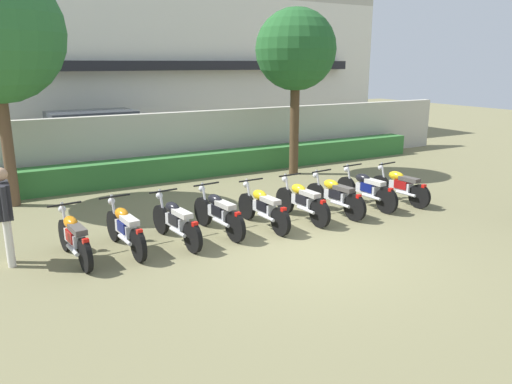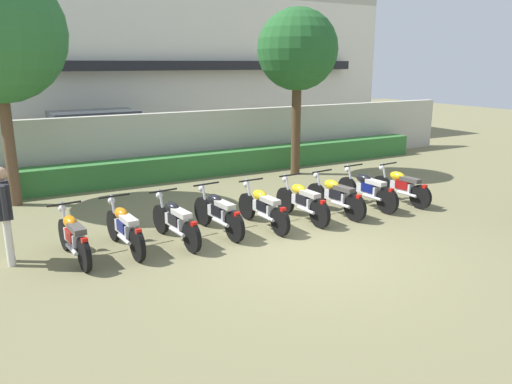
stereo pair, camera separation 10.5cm
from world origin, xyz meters
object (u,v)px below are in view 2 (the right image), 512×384
(motorcycle_in_row_6, at_px, (335,196))
(motorcycle_in_row_0, at_px, (73,236))
(tree_far_side, at_px, (298,51))
(motorcycle_in_row_4, at_px, (263,207))
(motorcycle_in_row_8, at_px, (401,186))
(motorcycle_in_row_7, at_px, (367,189))
(motorcycle_in_row_2, at_px, (175,220))
(motorcycle_in_row_3, at_px, (218,212))
(motorcycle_in_row_1, at_px, (124,227))
(parked_car, at_px, (100,139))
(motorcycle_in_row_5, at_px, (302,201))
(inspector_person, at_px, (4,207))

(motorcycle_in_row_6, bearing_deg, motorcycle_in_row_0, 82.85)
(tree_far_side, distance_m, motorcycle_in_row_4, 6.32)
(motorcycle_in_row_0, relative_size, motorcycle_in_row_8, 1.01)
(motorcycle_in_row_7, relative_size, motorcycle_in_row_8, 1.09)
(motorcycle_in_row_2, height_order, motorcycle_in_row_4, motorcycle_in_row_2)
(motorcycle_in_row_3, height_order, motorcycle_in_row_8, motorcycle_in_row_3)
(tree_far_side, bearing_deg, motorcycle_in_row_1, -148.19)
(parked_car, xyz_separation_m, motorcycle_in_row_1, (-1.32, -8.04, -0.49))
(motorcycle_in_row_1, distance_m, motorcycle_in_row_7, 5.89)
(motorcycle_in_row_4, distance_m, motorcycle_in_row_6, 1.91)
(motorcycle_in_row_7, bearing_deg, motorcycle_in_row_1, 86.08)
(motorcycle_in_row_0, bearing_deg, motorcycle_in_row_1, -93.20)
(motorcycle_in_row_0, height_order, motorcycle_in_row_5, motorcycle_in_row_5)
(motorcycle_in_row_1, xyz_separation_m, motorcycle_in_row_2, (0.98, -0.06, -0.00))
(tree_far_side, xyz_separation_m, motorcycle_in_row_6, (-1.60, -4.09, -3.31))
(motorcycle_in_row_2, bearing_deg, motorcycle_in_row_6, -97.08)
(motorcycle_in_row_2, height_order, inspector_person, inspector_person)
(motorcycle_in_row_0, xyz_separation_m, motorcycle_in_row_3, (2.84, 0.07, 0.01))
(motorcycle_in_row_2, bearing_deg, motorcycle_in_row_4, -97.11)
(motorcycle_in_row_4, bearing_deg, motorcycle_in_row_6, -93.55)
(motorcycle_in_row_0, bearing_deg, motorcycle_in_row_7, -95.35)
(motorcycle_in_row_1, distance_m, motorcycle_in_row_5, 3.93)
(motorcycle_in_row_2, height_order, motorcycle_in_row_3, motorcycle_in_row_3)
(tree_far_side, distance_m, motorcycle_in_row_7, 5.20)
(motorcycle_in_row_1, xyz_separation_m, motorcycle_in_row_3, (1.93, 0.03, 0.00))
(motorcycle_in_row_6, bearing_deg, motorcycle_in_row_7, -90.53)
(motorcycle_in_row_1, height_order, motorcycle_in_row_8, motorcycle_in_row_1)
(motorcycle_in_row_0, bearing_deg, inspector_person, 64.01)
(parked_car, xyz_separation_m, motorcycle_in_row_7, (4.56, -8.02, -0.48))
(motorcycle_in_row_3, bearing_deg, motorcycle_in_row_0, 85.37)
(motorcycle_in_row_5, height_order, motorcycle_in_row_7, motorcycle_in_row_7)
(motorcycle_in_row_2, xyz_separation_m, motorcycle_in_row_6, (3.86, -0.04, 0.00))
(motorcycle_in_row_2, bearing_deg, motorcycle_in_row_5, -96.95)
(parked_car, height_order, motorcycle_in_row_0, parked_car)
(motorcycle_in_row_8, bearing_deg, motorcycle_in_row_5, 83.02)
(parked_car, distance_m, motorcycle_in_row_7, 9.24)
(motorcycle_in_row_1, height_order, motorcycle_in_row_5, motorcycle_in_row_5)
(tree_far_side, bearing_deg, motorcycle_in_row_2, -143.44)
(parked_car, distance_m, motorcycle_in_row_0, 8.40)
(motorcycle_in_row_0, bearing_deg, parked_car, -21.32)
(motorcycle_in_row_0, height_order, motorcycle_in_row_4, same)
(inspector_person, bearing_deg, motorcycle_in_row_5, -3.97)
(motorcycle_in_row_1, distance_m, motorcycle_in_row_3, 1.93)
(motorcycle_in_row_0, height_order, motorcycle_in_row_3, motorcycle_in_row_3)
(motorcycle_in_row_0, distance_m, motorcycle_in_row_5, 4.84)
(motorcycle_in_row_6, distance_m, motorcycle_in_row_8, 2.02)
(tree_far_side, bearing_deg, motorcycle_in_row_0, -151.24)
(motorcycle_in_row_2, distance_m, motorcycle_in_row_6, 3.86)
(motorcycle_in_row_1, height_order, motorcycle_in_row_4, motorcycle_in_row_1)
(tree_far_side, distance_m, inspector_person, 9.53)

